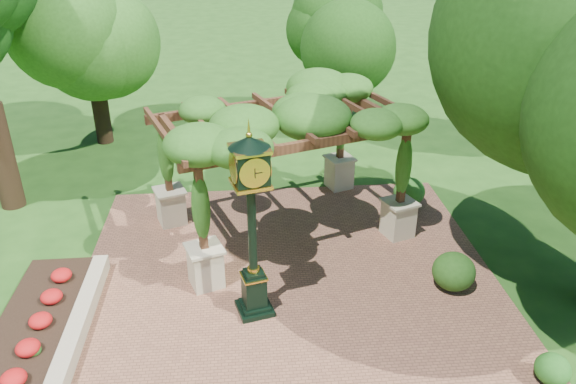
{
  "coord_description": "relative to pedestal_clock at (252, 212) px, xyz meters",
  "views": [
    {
      "loc": [
        -1.02,
        -9.0,
        8.08
      ],
      "look_at": [
        0.0,
        2.5,
        2.2
      ],
      "focal_mm": 35.0,
      "sensor_mm": 36.0,
      "label": 1
    }
  ],
  "objects": [
    {
      "name": "ground",
      "position": [
        0.88,
        -0.98,
        -2.54
      ],
      "size": [
        120.0,
        120.0,
        0.0
      ],
      "primitive_type": "plane",
      "color": "#1E4714",
      "rests_on": "ground"
    },
    {
      "name": "brick_plaza",
      "position": [
        0.88,
        0.02,
        -2.52
      ],
      "size": [
        10.0,
        12.0,
        0.04
      ],
      "primitive_type": "cube",
      "color": "brown",
      "rests_on": "ground"
    },
    {
      "name": "border_wall",
      "position": [
        -3.72,
        -0.48,
        -2.34
      ],
      "size": [
        0.35,
        5.0,
        0.4
      ],
      "primitive_type": "cube",
      "color": "#C6B793",
      "rests_on": "ground"
    },
    {
      "name": "flower_bed",
      "position": [
        -4.62,
        -0.48,
        -2.36
      ],
      "size": [
        1.5,
        5.0,
        0.36
      ],
      "primitive_type": "cube",
      "color": "red",
      "rests_on": "ground"
    },
    {
      "name": "pedestal_clock",
      "position": [
        0.0,
        0.0,
        0.0
      ],
      "size": [
        1.01,
        1.01,
        4.24
      ],
      "rotation": [
        0.0,
        0.0,
        0.25
      ],
      "color": "black",
      "rests_on": "brick_plaza"
    },
    {
      "name": "pergola",
      "position": [
        0.9,
        3.54,
        0.71
      ],
      "size": [
        7.24,
        5.79,
        3.96
      ],
      "rotation": [
        0.0,
        0.0,
        0.34
      ],
      "color": "beige",
      "rests_on": "brick_plaza"
    },
    {
      "name": "sundial",
      "position": [
        0.32,
        8.24,
        -2.13
      ],
      "size": [
        0.68,
        0.68,
        0.94
      ],
      "rotation": [
        0.0,
        0.0,
        -0.41
      ],
      "color": "gray",
      "rests_on": "ground"
    },
    {
      "name": "shrub_front",
      "position": [
        5.5,
        -2.59,
        -2.21
      ],
      "size": [
        0.85,
        0.85,
        0.6
      ],
      "primitive_type": "ellipsoid",
      "rotation": [
        0.0,
        0.0,
        -0.35
      ],
      "color": "#205A19",
      "rests_on": "brick_plaza"
    },
    {
      "name": "shrub_mid",
      "position": [
        4.67,
        0.45,
        -2.05
      ],
      "size": [
        1.16,
        1.16,
        0.9
      ],
      "primitive_type": "ellipsoid",
      "rotation": [
        0.0,
        0.0,
        0.17
      ],
      "color": "#224A14",
      "rests_on": "brick_plaza"
    },
    {
      "name": "shrub_back",
      "position": [
        4.81,
        4.63,
        -2.08
      ],
      "size": [
        1.02,
        1.02,
        0.84
      ],
      "primitive_type": "ellipsoid",
      "rotation": [
        0.0,
        0.0,
        -0.09
      ],
      "color": "#29641D",
      "rests_on": "brick_plaza"
    },
    {
      "name": "tree_west_far",
      "position": [
        -5.36,
        10.72,
        1.98
      ],
      "size": [
        3.91,
        3.91,
        6.59
      ],
      "color": "black",
      "rests_on": "ground"
    },
    {
      "name": "tree_north",
      "position": [
        4.13,
        11.61,
        1.74
      ],
      "size": [
        3.47,
        3.47,
        6.26
      ],
      "color": "#332414",
      "rests_on": "ground"
    }
  ]
}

